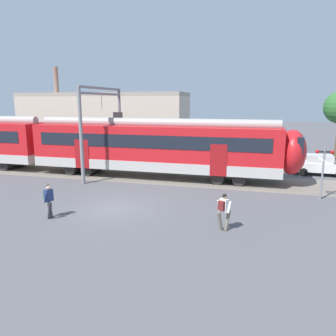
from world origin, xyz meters
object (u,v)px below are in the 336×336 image
Objects in this scene: pedestrian_white at (224,209)px; crossing_signal at (323,165)px; parked_car_white at (320,165)px; commuter_train at (51,143)px; pedestrian_navy at (49,198)px.

crossing_signal is (4.91, 6.14, 1.02)m from pedestrian_white.
crossing_signal is at bearing -98.91° from parked_car_white.
commuter_train is 17.18m from pedestrian_white.
pedestrian_white is at bearing -114.74° from parked_car_white.
pedestrian_navy is at bearing -175.64° from pedestrian_white.
pedestrian_navy is 19.66m from parked_car_white.
pedestrian_navy is (6.38, -9.61, -1.26)m from commuter_train.
commuter_train is at bearing 123.57° from pedestrian_navy.
crossing_signal is (-1.07, -6.84, 1.23)m from parked_car_white.
pedestrian_white is 14.29m from parked_car_white.
commuter_train is 9.32× the size of parked_car_white.
pedestrian_white is at bearing -128.65° from crossing_signal.
commuter_train reaches higher than pedestrian_navy.
parked_car_white is (20.57, 4.00, -1.47)m from commuter_train.
parked_car_white is at bearing 10.99° from commuter_train.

